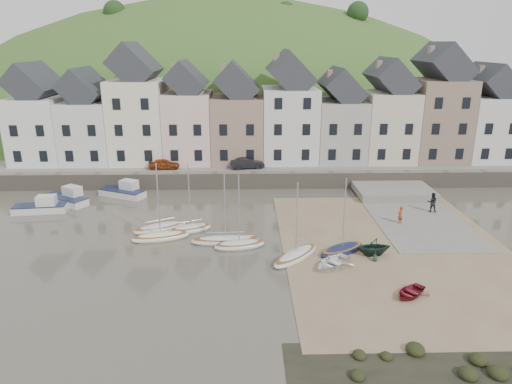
{
  "coord_description": "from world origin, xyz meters",
  "views": [
    {
      "loc": [
        -0.95,
        -33.82,
        15.78
      ],
      "look_at": [
        0.0,
        6.0,
        3.0
      ],
      "focal_mm": 32.83,
      "sensor_mm": 36.0,
      "label": 1
    }
  ],
  "objects_px": {
    "rowboat_green": "(373,247)",
    "car_left": "(164,164)",
    "sailboat_0": "(160,227)",
    "car_right": "(248,163)",
    "rowboat_white": "(332,263)",
    "person_red": "(400,215)",
    "rowboat_red": "(410,292)",
    "person_dark": "(432,202)"
  },
  "relations": [
    {
      "from": "rowboat_red",
      "to": "person_red",
      "type": "bearing_deg",
      "value": 124.81
    },
    {
      "from": "person_dark",
      "to": "sailboat_0",
      "type": "bearing_deg",
      "value": 21.31
    },
    {
      "from": "rowboat_green",
      "to": "person_dark",
      "type": "xyz_separation_m",
      "value": [
        8.19,
        9.46,
        0.3
      ]
    },
    {
      "from": "car_right",
      "to": "sailboat_0",
      "type": "bearing_deg",
      "value": 143.37
    },
    {
      "from": "sailboat_0",
      "to": "car_right",
      "type": "distance_m",
      "value": 16.99
    },
    {
      "from": "rowboat_green",
      "to": "rowboat_red",
      "type": "bearing_deg",
      "value": 1.18
    },
    {
      "from": "rowboat_white",
      "to": "person_red",
      "type": "distance_m",
      "value": 11.35
    },
    {
      "from": "sailboat_0",
      "to": "car_right",
      "type": "bearing_deg",
      "value": 62.46
    },
    {
      "from": "rowboat_red",
      "to": "car_right",
      "type": "bearing_deg",
      "value": 160.88
    },
    {
      "from": "person_dark",
      "to": "car_left",
      "type": "height_order",
      "value": "car_left"
    },
    {
      "from": "car_left",
      "to": "person_red",
      "type": "bearing_deg",
      "value": -123.48
    },
    {
      "from": "person_red",
      "to": "car_left",
      "type": "bearing_deg",
      "value": -70.53
    },
    {
      "from": "rowboat_red",
      "to": "sailboat_0",
      "type": "bearing_deg",
      "value": -163.2
    },
    {
      "from": "rowboat_white",
      "to": "person_dark",
      "type": "distance_m",
      "value": 16.3
    },
    {
      "from": "rowboat_green",
      "to": "car_right",
      "type": "bearing_deg",
      "value": -161.38
    },
    {
      "from": "car_left",
      "to": "rowboat_green",
      "type": "bearing_deg",
      "value": -139.3
    },
    {
      "from": "sailboat_0",
      "to": "rowboat_red",
      "type": "distance_m",
      "value": 21.61
    },
    {
      "from": "sailboat_0",
      "to": "rowboat_white",
      "type": "relative_size",
      "value": 1.91
    },
    {
      "from": "rowboat_white",
      "to": "rowboat_red",
      "type": "xyz_separation_m",
      "value": [
        4.3,
        -4.24,
        -0.07
      ]
    },
    {
      "from": "sailboat_0",
      "to": "car_left",
      "type": "bearing_deg",
      "value": 97.61
    },
    {
      "from": "rowboat_red",
      "to": "person_dark",
      "type": "height_order",
      "value": "person_dark"
    },
    {
      "from": "sailboat_0",
      "to": "person_red",
      "type": "relative_size",
      "value": 3.91
    },
    {
      "from": "person_red",
      "to": "car_right",
      "type": "relative_size",
      "value": 0.42
    },
    {
      "from": "rowboat_white",
      "to": "person_red",
      "type": "bearing_deg",
      "value": 95.7
    },
    {
      "from": "car_left",
      "to": "car_right",
      "type": "distance_m",
      "value": 9.8
    },
    {
      "from": "rowboat_green",
      "to": "car_right",
      "type": "xyz_separation_m",
      "value": [
        -9.54,
        20.58,
        1.46
      ]
    },
    {
      "from": "rowboat_green",
      "to": "rowboat_red",
      "type": "relative_size",
      "value": 1.03
    },
    {
      "from": "rowboat_green",
      "to": "car_left",
      "type": "relative_size",
      "value": 0.77
    },
    {
      "from": "person_red",
      "to": "car_right",
      "type": "xyz_separation_m",
      "value": [
        -13.69,
        14.09,
        1.31
      ]
    },
    {
      "from": "rowboat_green",
      "to": "car_right",
      "type": "distance_m",
      "value": 22.73
    },
    {
      "from": "rowboat_green",
      "to": "rowboat_red",
      "type": "distance_m",
      "value": 6.19
    },
    {
      "from": "rowboat_green",
      "to": "person_dark",
      "type": "bearing_deg",
      "value": 132.84
    },
    {
      "from": "person_dark",
      "to": "rowboat_red",
      "type": "bearing_deg",
      "value": 77.37
    },
    {
      "from": "car_left",
      "to": "person_dark",
      "type": "bearing_deg",
      "value": -114.52
    },
    {
      "from": "car_left",
      "to": "car_right",
      "type": "xyz_separation_m",
      "value": [
        9.8,
        0.0,
        0.04
      ]
    },
    {
      "from": "rowboat_green",
      "to": "person_dark",
      "type": "height_order",
      "value": "person_dark"
    },
    {
      "from": "rowboat_white",
      "to": "person_red",
      "type": "height_order",
      "value": "person_red"
    },
    {
      "from": "person_red",
      "to": "car_right",
      "type": "height_order",
      "value": "car_right"
    },
    {
      "from": "rowboat_white",
      "to": "rowboat_green",
      "type": "xyz_separation_m",
      "value": [
        3.5,
        1.88,
        0.37
      ]
    },
    {
      "from": "person_dark",
      "to": "car_right",
      "type": "height_order",
      "value": "car_right"
    },
    {
      "from": "rowboat_green",
      "to": "car_left",
      "type": "xyz_separation_m",
      "value": [
        -19.34,
        20.58,
        1.43
      ]
    },
    {
      "from": "sailboat_0",
      "to": "car_left",
      "type": "xyz_separation_m",
      "value": [
        -2.0,
        14.96,
        1.94
      ]
    }
  ]
}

